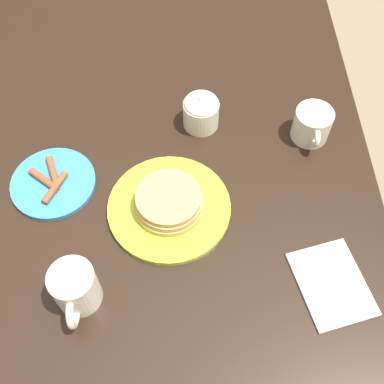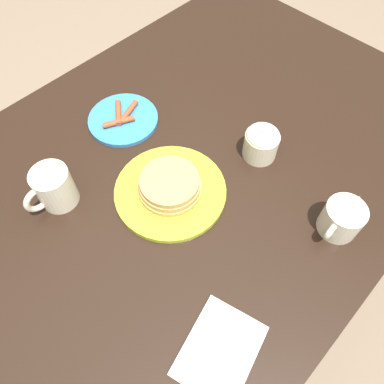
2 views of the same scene
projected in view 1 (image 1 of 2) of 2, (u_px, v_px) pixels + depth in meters
ground_plane at (170, 331)px, 1.58m from camera, size 8.00×8.00×0.00m
dining_table at (158, 244)px, 1.03m from camera, size 1.55×0.91×0.76m
pancake_plate at (169, 205)px, 0.93m from camera, size 0.24×0.24×0.05m
side_plate_bacon at (53, 183)px, 0.97m from camera, size 0.17×0.17×0.02m
coffee_mug at (75, 289)px, 0.81m from camera, size 0.11×0.08×0.09m
creamer_pitcher at (312, 124)px, 1.02m from camera, size 0.11×0.08×0.08m
sugar_bowl at (201, 111)px, 1.03m from camera, size 0.08×0.08×0.09m
napkin at (332, 284)px, 0.86m from camera, size 0.18×0.15×0.01m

